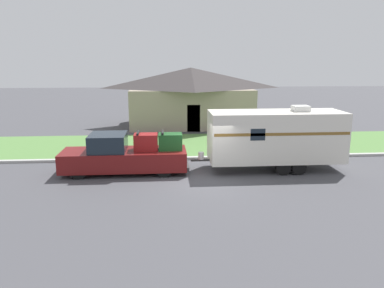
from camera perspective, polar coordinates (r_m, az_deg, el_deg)
ground_plane at (r=17.58m, az=2.27°, el=-5.47°), size 120.00×120.00×0.00m
curb_strip at (r=21.14m, az=1.11°, el=-2.12°), size 80.00×0.30×0.14m
lawn_strip at (r=24.68m, az=0.31°, el=-0.07°), size 80.00×7.00×0.03m
house_across_street at (r=31.71m, az=-0.18°, el=7.36°), size 10.69×6.51×4.85m
pickup_truck at (r=18.72m, az=-10.15°, el=-1.68°), size 6.19×2.05×2.06m
travel_trailer at (r=19.26m, az=12.65°, el=1.18°), size 7.62×2.28×3.26m
mailbox at (r=21.55m, az=-5.94°, el=0.49°), size 0.48×0.20×1.22m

